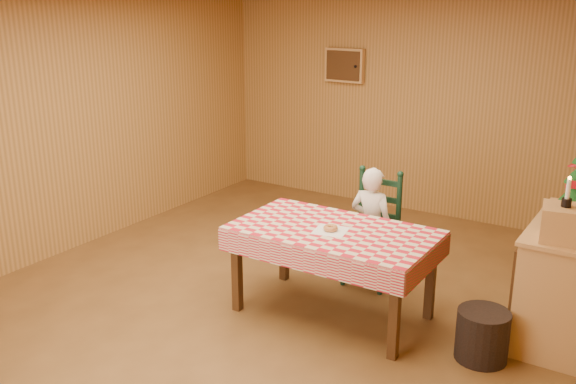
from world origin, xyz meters
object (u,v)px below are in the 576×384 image
Objects in this scene: shelf_unit at (563,279)px; crate at (564,223)px; seated_child at (371,227)px; ladder_chair at (374,231)px; storage_bin at (482,335)px; dining_table at (333,238)px.

crate reaches higher than shelf_unit.
crate reaches higher than seated_child.
seated_child is at bearing 165.62° from crate.
ladder_chair is 1.84m from crate.
crate is (1.68, -0.49, 0.55)m from ladder_chair.
seated_child reaches higher than storage_bin.
storage_bin is at bearing -141.81° from crate.
shelf_unit reaches higher than dining_table.
shelf_unit is 0.87m from storage_bin.
crate is (1.68, -0.43, 0.49)m from seated_child.
dining_table is 0.81m from ladder_chair.
crate is at bearing 10.08° from dining_table.
seated_child is (0.00, -0.06, 0.06)m from ladder_chair.
ladder_chair is at bearing 176.99° from shelf_unit.
dining_table is 1.83m from shelf_unit.
dining_table is at bearing 179.11° from storage_bin.
seated_child is 3.75× the size of crate.
shelf_unit is at bearing 22.67° from dining_table.
storage_bin is at bearing -32.30° from ladder_chair.
dining_table is 1.75m from crate.
ladder_chair is at bearing -90.00° from seated_child.
crate is 1.00m from storage_bin.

